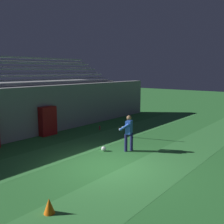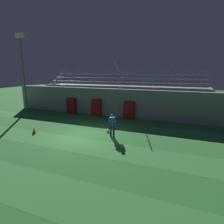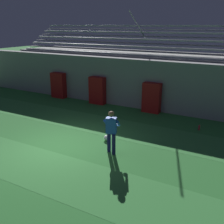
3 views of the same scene
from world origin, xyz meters
TOP-DOWN VIEW (x-y plane):
  - ground_plane at (0.00, 0.00)m, footprint 80.00×80.00m
  - turf_stripe_mid at (0.00, -1.52)m, footprint 28.00×2.24m
  - turf_stripe_far at (0.00, 2.96)m, footprint 28.00×2.24m
  - back_wall at (0.00, 6.50)m, footprint 24.00×0.60m
  - padding_pillar_gate_left at (-1.75, 5.95)m, footprint 0.99×0.44m
  - padding_pillar_gate_right at (1.75, 5.95)m, footprint 0.99×0.44m
  - padding_pillar_far_left at (-4.76, 5.95)m, footprint 0.99×0.44m
  - bleacher_stand at (-0.00, 8.84)m, footprint 18.00×4.05m
  - goalkeeper at (2.15, 0.62)m, footprint 0.69×0.63m
  - soccer_ball at (1.42, 1.50)m, footprint 0.22×0.22m
  - water_bottle at (4.63, 4.53)m, footprint 0.07×0.07m

SIDE VIEW (x-z plane):
  - ground_plane at x=0.00m, z-range 0.00..0.00m
  - turf_stripe_mid at x=0.00m, z-range 0.00..0.01m
  - turf_stripe_far at x=0.00m, z-range 0.00..0.01m
  - soccer_ball at x=1.42m, z-range 0.00..0.22m
  - water_bottle at x=4.63m, z-range 0.00..0.24m
  - padding_pillar_gate_left at x=-1.75m, z-range 0.00..1.65m
  - padding_pillar_gate_right at x=1.75m, z-range 0.00..1.65m
  - padding_pillar_far_left at x=-4.76m, z-range 0.00..1.65m
  - goalkeeper at x=2.15m, z-range 0.12..1.79m
  - back_wall at x=0.00m, z-range 0.00..2.80m
  - bleacher_stand at x=0.00m, z-range -1.21..4.22m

